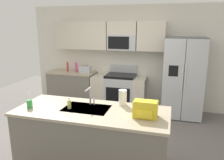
{
  "coord_description": "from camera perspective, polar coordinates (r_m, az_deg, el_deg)",
  "views": [
    {
      "loc": [
        1.15,
        -3.47,
        2.1
      ],
      "look_at": [
        0.02,
        0.6,
        1.05
      ],
      "focal_mm": 35.34,
      "sensor_mm": 36.0,
      "label": 1
    }
  ],
  "objects": [
    {
      "name": "paper_towel_roll",
      "position": [
        3.41,
        2.77,
        -4.54
      ],
      "size": [
        0.12,
        0.12,
        0.24
      ],
      "primitive_type": "cylinder",
      "color": "white",
      "rests_on": "island_counter"
    },
    {
      "name": "soap_dispenser",
      "position": [
        3.34,
        -11.03,
        -6.13
      ],
      "size": [
        0.06,
        0.06,
        0.17
      ],
      "color": "#D8CC66",
      "rests_on": "island_counter"
    },
    {
      "name": "island_counter",
      "position": [
        3.45,
        -5.16,
        -14.63
      ],
      "size": [
        2.25,
        0.92,
        0.9
      ],
      "color": "slate",
      "rests_on": "ground"
    },
    {
      "name": "pepper_mill",
      "position": [
        6.02,
        -11.42,
        3.39
      ],
      "size": [
        0.05,
        0.05,
        0.25
      ],
      "primitive_type": "cylinder",
      "color": "#B2332D",
      "rests_on": "back_counter"
    },
    {
      "name": "back_counter",
      "position": [
        6.1,
        -10.2,
        -1.95
      ],
      "size": [
        1.25,
        0.63,
        0.9
      ],
      "color": "slate",
      "rests_on": "ground"
    },
    {
      "name": "toaster",
      "position": [
        5.77,
        -6.95,
        2.75
      ],
      "size": [
        0.28,
        0.16,
        0.18
      ],
      "color": "#B7BABF",
      "rests_on": "back_counter"
    },
    {
      "name": "refrigerator",
      "position": [
        5.34,
        17.88,
        0.55
      ],
      "size": [
        0.9,
        0.76,
        1.85
      ],
      "color": "#4C4F54",
      "rests_on": "ground"
    },
    {
      "name": "ground_plane",
      "position": [
        4.22,
        -2.5,
        -15.92
      ],
      "size": [
        9.0,
        9.0,
        0.0
      ],
      "primitive_type": "plane",
      "color": "#66605B",
      "rests_on": "ground"
    },
    {
      "name": "kitchen_wall_unit",
      "position": [
        5.74,
        2.48,
        7.66
      ],
      "size": [
        5.2,
        0.43,
        2.6
      ],
      "color": "silver",
      "rests_on": "ground"
    },
    {
      "name": "bottle_pink",
      "position": [
        5.94,
        -9.23,
        3.31
      ],
      "size": [
        0.07,
        0.07,
        0.24
      ],
      "primitive_type": "cylinder",
      "color": "#EA4C93",
      "rests_on": "back_counter"
    },
    {
      "name": "drink_cup_green",
      "position": [
        3.53,
        -20.53,
        -5.79
      ],
      "size": [
        0.08,
        0.08,
        0.24
      ],
      "color": "green",
      "rests_on": "island_counter"
    },
    {
      "name": "sink_faucet",
      "position": [
        3.4,
        -5.73,
        -3.78
      ],
      "size": [
        0.08,
        0.21,
        0.28
      ],
      "color": "#B7BABF",
      "rests_on": "island_counter"
    },
    {
      "name": "range_oven",
      "position": [
        5.68,
        1.86,
        -3.04
      ],
      "size": [
        1.36,
        0.61,
        1.1
      ],
      "color": "#B7BABF",
      "rests_on": "ground"
    },
    {
      "name": "backpack",
      "position": [
        3.0,
        8.63,
        -7.38
      ],
      "size": [
        0.32,
        0.22,
        0.23
      ],
      "color": "yellow",
      "rests_on": "island_counter"
    }
  ]
}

